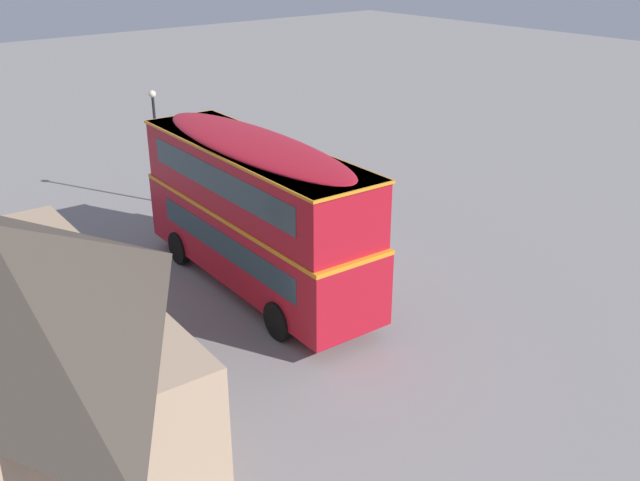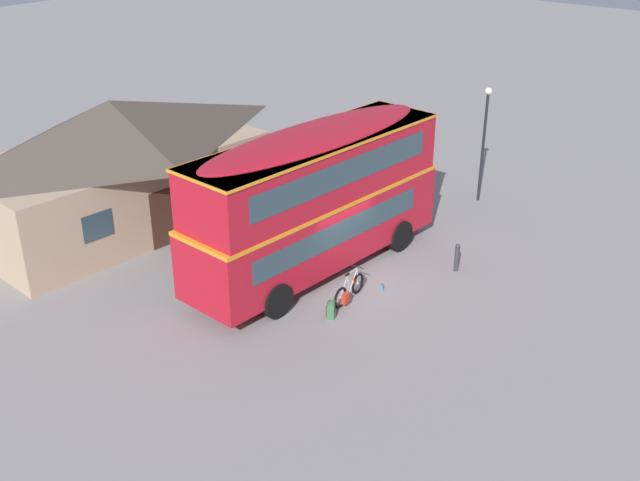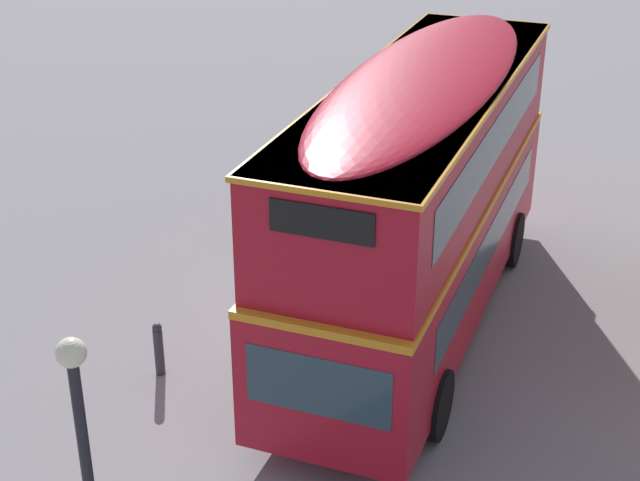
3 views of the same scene
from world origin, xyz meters
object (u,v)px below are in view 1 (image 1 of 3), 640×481
at_px(double_decker_bus, 255,207).
at_px(backpack_on_ground, 356,280).
at_px(water_bottle_blue_sports, 317,259).
at_px(kerb_bollard, 294,218).
at_px(street_lamp, 156,135).
at_px(touring_bicycle, 330,267).

relative_size(double_decker_bus, backpack_on_ground, 18.28).
bearing_deg(water_bottle_blue_sports, double_decker_bus, 93.55).
xyz_separation_m(backpack_on_ground, water_bottle_blue_sports, (2.24, -0.27, -0.16)).
bearing_deg(kerb_bollard, street_lamp, 22.05).
xyz_separation_m(touring_bicycle, backpack_on_ground, (-1.08, -0.16, -0.09)).
xyz_separation_m(touring_bicycle, kerb_bollard, (3.85, -1.54, 0.13)).
bearing_deg(double_decker_bus, touring_bicycle, -115.35).
distance_m(touring_bicycle, backpack_on_ground, 1.09).
xyz_separation_m(backpack_on_ground, street_lamp, (10.76, 0.98, 2.57)).
distance_m(backpack_on_ground, street_lamp, 11.10).
bearing_deg(double_decker_bus, backpack_on_ground, -132.33).
distance_m(touring_bicycle, kerb_bollard, 4.15).
xyz_separation_m(water_bottle_blue_sports, kerb_bollard, (2.69, -1.11, 0.38)).
height_order(double_decker_bus, street_lamp, double_decker_bus).
distance_m(double_decker_bus, kerb_bollard, 5.11).
height_order(double_decker_bus, kerb_bollard, double_decker_bus).
distance_m(touring_bicycle, street_lamp, 10.02).
relative_size(double_decker_bus, water_bottle_blue_sports, 38.73).
bearing_deg(water_bottle_blue_sports, street_lamp, 8.38).
xyz_separation_m(double_decker_bus, street_lamp, (8.67, -1.30, 0.20)).
height_order(touring_bicycle, street_lamp, street_lamp).
relative_size(street_lamp, kerb_bollard, 4.74).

